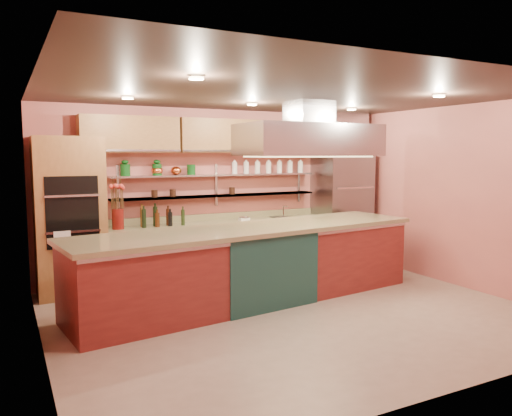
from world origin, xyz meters
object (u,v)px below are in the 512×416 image
copper_kettle (176,171)px  refrigerator (342,208)px  flower_vase (118,219)px  kitchen_scale (244,218)px  green_canister (191,170)px  island (253,264)px

copper_kettle → refrigerator: bearing=-4.2°
flower_vase → copper_kettle: copper_kettle is taller
flower_vase → refrigerator: bearing=-0.1°
kitchen_scale → green_canister: (-0.85, 0.22, 0.82)m
island → kitchen_scale: bearing=61.7°
island → green_canister: green_canister is taller
refrigerator → copper_kettle: (-3.14, 0.23, 0.73)m
refrigerator → green_canister: size_ratio=12.73×
copper_kettle → flower_vase: bearing=-167.5°
kitchen_scale → copper_kettle: (-1.11, 0.22, 0.81)m
kitchen_scale → copper_kettle: bearing=144.9°
island → copper_kettle: size_ratio=29.11×
flower_vase → green_canister: bearing=10.0°
island → copper_kettle: bearing=101.1°
island → flower_vase: size_ratio=16.35×
flower_vase → green_canister: green_canister is taller
green_canister → refrigerator: bearing=-4.6°
refrigerator → green_canister: refrigerator is taller
flower_vase → copper_kettle: size_ratio=1.78×
kitchen_scale → copper_kettle: copper_kettle is taller
copper_kettle → green_canister: (0.26, 0.00, 0.01)m
refrigerator → green_canister: 2.98m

